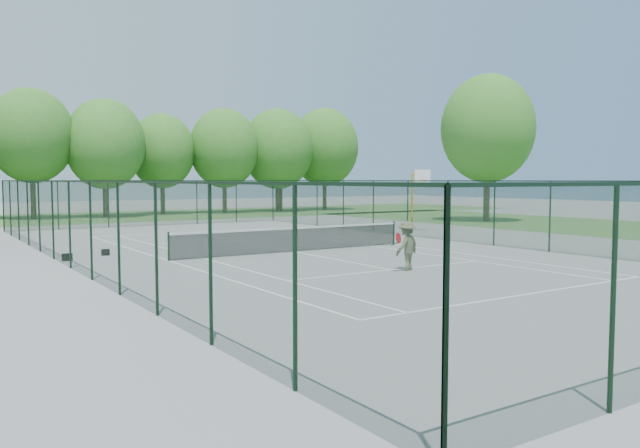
{
  "coord_description": "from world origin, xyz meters",
  "views": [
    {
      "loc": [
        -13.56,
        -22.57,
        3.05
      ],
      "look_at": [
        0.0,
        -2.0,
        1.3
      ],
      "focal_mm": 35.0,
      "sensor_mm": 36.0,
      "label": 1
    }
  ],
  "objects_px": {
    "tennis_net": "(294,238)",
    "sports_bag_a": "(67,257)",
    "tennis_player": "(407,246)",
    "basketball_goal": "(418,188)"
  },
  "relations": [
    {
      "from": "tennis_net",
      "to": "sports_bag_a",
      "type": "relative_size",
      "value": 31.78
    },
    {
      "from": "tennis_player",
      "to": "tennis_net",
      "type": "bearing_deg",
      "value": 93.07
    },
    {
      "from": "basketball_goal",
      "to": "tennis_player",
      "type": "distance_m",
      "value": 16.58
    },
    {
      "from": "tennis_net",
      "to": "sports_bag_a",
      "type": "xyz_separation_m",
      "value": [
        -8.68,
        2.16,
        -0.44
      ]
    },
    {
      "from": "tennis_net",
      "to": "basketball_goal",
      "type": "relative_size",
      "value": 3.04
    },
    {
      "from": "tennis_net",
      "to": "basketball_goal",
      "type": "distance_m",
      "value": 12.97
    },
    {
      "from": "tennis_net",
      "to": "tennis_player",
      "type": "relative_size",
      "value": 6.0
    },
    {
      "from": "sports_bag_a",
      "to": "tennis_player",
      "type": "bearing_deg",
      "value": -49.22
    },
    {
      "from": "tennis_net",
      "to": "sports_bag_a",
      "type": "height_order",
      "value": "tennis_net"
    },
    {
      "from": "tennis_net",
      "to": "basketball_goal",
      "type": "xyz_separation_m",
      "value": [
        11.71,
        5.2,
        1.99
      ]
    }
  ]
}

